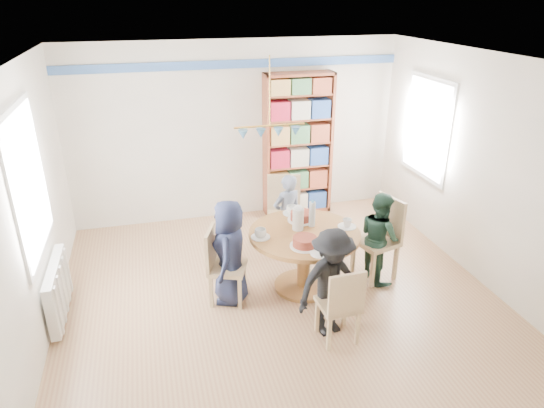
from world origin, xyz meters
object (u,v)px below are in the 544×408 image
object	(u,v)px
radiator	(58,290)
chair_right	(382,234)
chair_left	(221,262)
person_near	(331,283)
person_right	(379,237)
person_left	(230,252)
person_far	(287,215)
bookshelf	(298,147)
chair_near	(342,303)
chair_far	(284,209)
dining_table	(304,247)

from	to	relation	value
radiator	chair_right	world-z (taller)	chair_right
chair_left	person_near	distance (m)	1.32
person_right	person_near	size ratio (longest dim) A/B	0.96
chair_left	person_left	bearing A→B (deg)	-6.04
chair_right	person_right	bearing A→B (deg)	-134.58
person_far	bookshelf	distance (m)	1.50
radiator	person_right	xyz separation A→B (m)	(3.70, -0.14, 0.22)
chair_left	chair_right	world-z (taller)	chair_right
chair_near	person_near	distance (m)	0.23
chair_far	person_far	distance (m)	0.21
dining_table	chair_near	bearing A→B (deg)	-87.72
chair_near	bookshelf	world-z (taller)	bookshelf
dining_table	person_left	bearing A→B (deg)	-178.56
radiator	chair_left	size ratio (longest dim) A/B	1.10
chair_left	chair_right	bearing A→B (deg)	1.36
chair_right	chair_left	bearing A→B (deg)	-178.64
chair_far	person_right	bearing A→B (deg)	-50.74
radiator	chair_right	bearing A→B (deg)	-1.17
person_right	person_near	bearing A→B (deg)	123.37
bookshelf	chair_far	bearing A→B (deg)	-116.02
person_left	person_far	world-z (taller)	person_left
person_near	chair_near	bearing A→B (deg)	-92.28
person_far	person_left	bearing A→B (deg)	27.25
chair_far	chair_left	bearing A→B (deg)	-134.43
person_left	person_near	xyz separation A→B (m)	(0.89, -0.84, -0.02)
chair_left	person_right	distance (m)	1.95
chair_far	person_left	xyz separation A→B (m)	(-0.94, -1.09, 0.05)
chair_left	chair_far	bearing A→B (deg)	45.57
chair_left	dining_table	bearing A→B (deg)	0.61
radiator	bookshelf	size ratio (longest dim) A/B	0.45
chair_right	dining_table	bearing A→B (deg)	-177.92
person_right	person_far	bearing A→B (deg)	37.62
chair_far	dining_table	bearing A→B (deg)	-93.08
radiator	dining_table	distance (m)	2.76
chair_near	person_near	world-z (taller)	person_near
radiator	person_near	bearing A→B (deg)	-19.56
chair_left	person_near	bearing A→B (deg)	-40.51
dining_table	bookshelf	size ratio (longest dim) A/B	0.59
chair_near	chair_left	bearing A→B (deg)	134.68
dining_table	chair_near	distance (m)	1.06
person_right	radiator	bearing A→B (deg)	79.63
radiator	chair_left	bearing A→B (deg)	-4.07
dining_table	person_right	distance (m)	0.95
chair_left	person_right	world-z (taller)	person_right
chair_right	person_far	size ratio (longest dim) A/B	0.90
chair_far	chair_right	bearing A→B (deg)	-47.01
person_right	person_far	xyz separation A→B (m)	(-0.91, 0.88, -0.00)
chair_far	person_right	size ratio (longest dim) A/B	0.90
person_far	bookshelf	xyz separation A→B (m)	(0.55, 1.30, 0.52)
radiator	person_far	world-z (taller)	person_far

